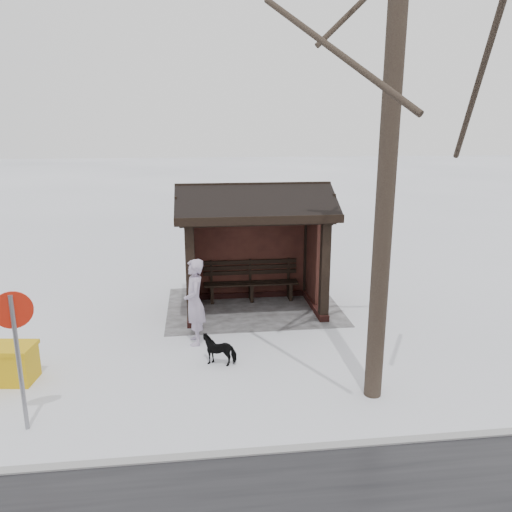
% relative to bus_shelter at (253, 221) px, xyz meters
% --- Properties ---
extents(ground, '(120.00, 120.00, 0.00)m').
position_rel_bus_shelter_xyz_m(ground, '(0.00, 0.16, -2.17)').
color(ground, white).
rests_on(ground, ground).
extents(kerb, '(120.00, 0.15, 0.06)m').
position_rel_bus_shelter_xyz_m(kerb, '(0.00, 5.66, -2.16)').
color(kerb, gray).
rests_on(kerb, ground).
extents(trampled_patch, '(4.20, 3.20, 0.02)m').
position_rel_bus_shelter_xyz_m(trampled_patch, '(0.00, -0.04, -2.16)').
color(trampled_patch, gray).
rests_on(trampled_patch, ground).
extents(bus_shelter, '(3.60, 2.40, 3.09)m').
position_rel_bus_shelter_xyz_m(bus_shelter, '(0.00, 0.00, 0.00)').
color(bus_shelter, '#371714').
rests_on(bus_shelter, ground).
extents(pedestrian, '(0.47, 0.68, 1.79)m').
position_rel_bus_shelter_xyz_m(pedestrian, '(1.42, 1.93, -1.27)').
color(pedestrian, '#A798B2').
rests_on(pedestrian, ground).
extents(dog, '(0.73, 0.47, 0.57)m').
position_rel_bus_shelter_xyz_m(dog, '(0.98, 2.90, -1.88)').
color(dog, black).
rests_on(dog, ground).
extents(grit_bin, '(0.95, 0.71, 0.68)m').
position_rel_bus_shelter_xyz_m(grit_bin, '(4.65, 3.16, -1.82)').
color(grit_bin, '#C5980B').
rests_on(grit_bin, ground).
extents(road_sign, '(0.54, 0.17, 2.14)m').
position_rel_bus_shelter_xyz_m(road_sign, '(3.92, 4.66, -0.60)').
color(road_sign, gray).
rests_on(road_sign, ground).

